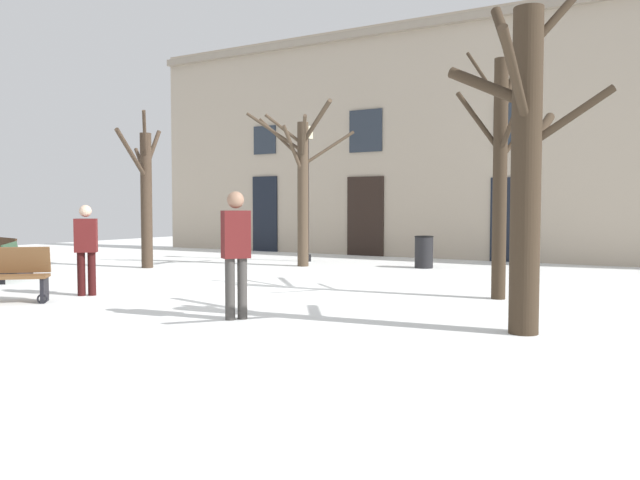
# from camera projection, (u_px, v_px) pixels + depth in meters

# --- Properties ---
(ground_plane) EXTENTS (35.09, 35.09, 0.00)m
(ground_plane) POSITION_uv_depth(u_px,v_px,m) (272.00, 292.00, 11.71)
(ground_plane) COLOR white
(building_facade) EXTENTS (21.93, 0.60, 7.46)m
(building_facade) POSITION_uv_depth(u_px,v_px,m) (440.00, 137.00, 19.39)
(building_facade) COLOR tan
(building_facade) RESTS_ON ground
(tree_foreground) EXTENTS (1.53, 2.38, 4.70)m
(tree_foreground) POSITION_uv_depth(u_px,v_px,m) (501.00, 163.00, 10.83)
(tree_foreground) COLOR #382B1E
(tree_foreground) RESTS_ON ground
(tree_near_facade) EXTENTS (2.88, 1.84, 4.24)m
(tree_near_facade) POSITION_uv_depth(u_px,v_px,m) (302.00, 182.00, 16.76)
(tree_near_facade) COLOR #4C3D2D
(tree_near_facade) RESTS_ON ground
(tree_left_of_center) EXTENTS (2.05, 2.37, 4.44)m
(tree_left_of_center) POSITION_uv_depth(u_px,v_px,m) (525.00, 155.00, 7.83)
(tree_left_of_center) COLOR #382B1E
(tree_left_of_center) RESTS_ON ground
(tree_center) EXTENTS (1.64, 2.01, 4.00)m
(tree_center) POSITION_uv_depth(u_px,v_px,m) (146.00, 193.00, 16.37)
(tree_center) COLOR #423326
(tree_center) RESTS_ON ground
(streetlamp) EXTENTS (0.30, 0.30, 4.01)m
(streetlamp) POSITION_uv_depth(u_px,v_px,m) (307.00, 178.00, 18.31)
(streetlamp) COLOR black
(streetlamp) RESTS_ON ground
(litter_bin) EXTENTS (0.50, 0.50, 0.84)m
(litter_bin) POSITION_uv_depth(u_px,v_px,m) (424.00, 252.00, 16.42)
(litter_bin) COLOR black
(litter_bin) RESTS_ON ground
(bench_back_to_back_left) EXTENTS (1.81, 0.90, 0.87)m
(bench_back_to_back_left) POSITION_uv_depth(u_px,v_px,m) (8.00, 254.00, 15.26)
(bench_back_to_back_left) COLOR #3D2819
(bench_back_to_back_left) RESTS_ON ground
(bench_far_corner) EXTENTS (1.50, 1.45, 0.82)m
(bench_far_corner) POSITION_uv_depth(u_px,v_px,m) (3.00, 261.00, 13.58)
(bench_far_corner) COLOR #2D4C33
(bench_far_corner) RESTS_ON ground
(person_crossing_plaza) EXTENTS (0.40, 0.44, 1.82)m
(person_crossing_plaza) POSITION_uv_depth(u_px,v_px,m) (236.00, 248.00, 8.85)
(person_crossing_plaza) COLOR #403D3A
(person_crossing_plaza) RESTS_ON ground
(person_by_shop_door) EXTENTS (0.43, 0.42, 1.63)m
(person_by_shop_door) POSITION_uv_depth(u_px,v_px,m) (86.00, 246.00, 11.26)
(person_by_shop_door) COLOR #350F0F
(person_by_shop_door) RESTS_ON ground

